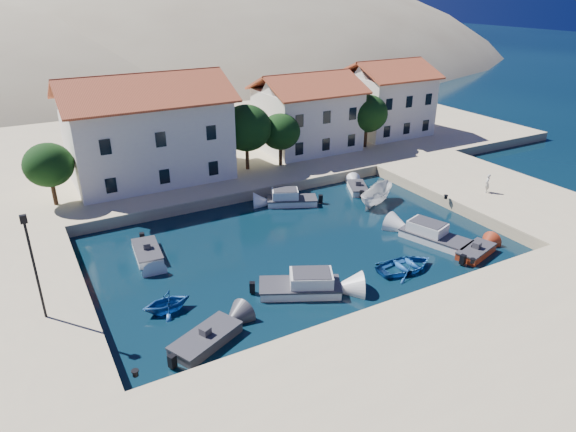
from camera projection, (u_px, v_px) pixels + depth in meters
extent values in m
plane|color=black|center=(384.00, 316.00, 30.38)|extent=(400.00, 400.00, 0.00)
cube|color=beige|center=(461.00, 370.00, 25.39)|extent=(52.00, 12.00, 1.00)
cube|color=beige|center=(491.00, 192.00, 47.20)|extent=(11.00, 20.00, 1.00)
cube|color=beige|center=(16.00, 313.00, 29.75)|extent=(8.00, 20.00, 1.00)
cube|color=beige|center=(196.00, 144.00, 61.35)|extent=(80.00, 36.00, 1.00)
ellipsoid|color=gray|center=(51.00, 160.00, 121.88)|extent=(198.00, 126.00, 72.00)
ellipsoid|color=gray|center=(202.00, 136.00, 159.77)|extent=(220.00, 176.00, 99.00)
cube|color=white|center=(148.00, 139.00, 48.10)|extent=(14.00, 9.00, 7.50)
pyramid|color=maroon|center=(142.00, 86.00, 46.10)|extent=(14.70, 9.45, 2.20)
cube|color=white|center=(307.00, 119.00, 57.05)|extent=(10.00, 8.00, 6.50)
pyramid|color=maroon|center=(307.00, 81.00, 55.35)|extent=(10.50, 8.40, 1.80)
cube|color=white|center=(386.00, 104.00, 63.05)|extent=(9.00, 8.00, 7.00)
pyramid|color=maroon|center=(389.00, 68.00, 61.24)|extent=(9.45, 8.40, 1.80)
cylinder|color=#382314|center=(54.00, 191.00, 42.75)|extent=(0.36, 0.36, 2.50)
ellipsoid|color=black|center=(48.00, 165.00, 41.83)|extent=(4.00, 4.00, 3.60)
cylinder|color=#382314|center=(247.00, 155.00, 51.00)|extent=(0.36, 0.36, 3.00)
ellipsoid|color=black|center=(246.00, 128.00, 49.89)|extent=(5.00, 5.00, 4.50)
cylinder|color=#382314|center=(281.00, 153.00, 52.26)|extent=(0.36, 0.36, 2.50)
ellipsoid|color=black|center=(280.00, 132.00, 51.33)|extent=(4.00, 4.00, 3.60)
cylinder|color=#382314|center=(366.00, 135.00, 58.08)|extent=(0.36, 0.36, 2.75)
ellipsoid|color=black|center=(367.00, 113.00, 57.07)|extent=(4.60, 4.60, 4.14)
cylinder|color=black|center=(35.00, 270.00, 27.38)|extent=(0.14, 0.14, 6.00)
cube|color=black|center=(23.00, 219.00, 26.14)|extent=(0.35, 0.25, 0.45)
cylinder|color=black|center=(135.00, 373.00, 24.22)|extent=(0.36, 0.36, 0.30)
cylinder|color=black|center=(473.00, 261.00, 34.08)|extent=(0.36, 0.36, 0.30)
cylinder|color=black|center=(446.00, 197.00, 44.37)|extent=(0.36, 0.36, 0.30)
cube|color=#353439|center=(206.00, 340.00, 27.93)|extent=(4.42, 3.35, 0.90)
cube|color=#353439|center=(206.00, 335.00, 27.79)|extent=(4.52, 3.42, 0.10)
cube|color=#353439|center=(205.00, 332.00, 27.70)|extent=(0.67, 0.67, 0.50)
cube|color=silver|center=(300.00, 289.00, 32.62)|extent=(5.47, 4.19, 0.90)
cube|color=#353439|center=(300.00, 284.00, 32.49)|extent=(5.60, 4.28, 0.10)
cube|color=silver|center=(300.00, 279.00, 32.33)|extent=(3.21, 2.83, 0.90)
imported|color=#1B5096|center=(405.00, 269.00, 35.36)|extent=(4.37, 3.20, 0.88)
cube|color=maroon|center=(476.00, 252.00, 37.07)|extent=(3.62, 2.37, 0.90)
cube|color=#353439|center=(476.00, 248.00, 36.94)|extent=(3.70, 2.42, 0.10)
cube|color=#353439|center=(477.00, 246.00, 36.85)|extent=(0.62, 0.62, 0.50)
cube|color=silver|center=(435.00, 239.00, 39.03)|extent=(3.59, 5.52, 0.90)
cube|color=#353439|center=(435.00, 235.00, 38.90)|extent=(3.67, 5.64, 0.10)
cube|color=silver|center=(436.00, 231.00, 38.75)|extent=(2.53, 3.13, 0.90)
imported|color=silver|center=(375.00, 204.00, 45.92)|extent=(4.97, 3.67, 1.81)
cube|color=silver|center=(358.00, 189.00, 48.66)|extent=(2.74, 3.55, 0.90)
cube|color=#353439|center=(358.00, 185.00, 48.53)|extent=(2.80, 3.63, 0.10)
cube|color=#353439|center=(358.00, 183.00, 48.44)|extent=(0.67, 0.67, 0.50)
imported|color=#1B5096|center=(167.00, 311.00, 30.87)|extent=(2.91, 2.52, 1.51)
cube|color=silver|center=(147.00, 253.00, 37.02)|extent=(2.07, 3.96, 0.90)
cube|color=#353439|center=(147.00, 249.00, 36.89)|extent=(2.11, 4.05, 0.10)
cube|color=#353439|center=(147.00, 246.00, 36.80)|extent=(0.55, 0.55, 0.50)
cube|color=silver|center=(292.00, 202.00, 45.77)|extent=(4.69, 3.46, 0.90)
cube|color=#353439|center=(292.00, 198.00, 45.63)|extent=(4.80, 3.53, 0.10)
cube|color=silver|center=(292.00, 194.00, 45.48)|extent=(2.72, 2.36, 0.90)
imported|color=beige|center=(487.00, 183.00, 45.45)|extent=(0.73, 0.71, 1.69)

